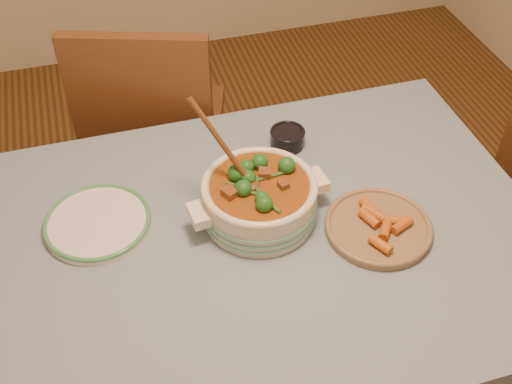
# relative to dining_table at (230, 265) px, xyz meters

# --- Properties ---
(dining_table) EXTENTS (1.68, 1.08, 0.76)m
(dining_table) POSITION_rel_dining_table_xyz_m (0.00, 0.00, 0.00)
(dining_table) COLOR brown
(dining_table) RESTS_ON floor
(stew_casserole) EXTENTS (0.39, 0.33, 0.36)m
(stew_casserole) POSITION_rel_dining_table_xyz_m (0.10, 0.07, 0.17)
(stew_casserole) COLOR beige
(stew_casserole) RESTS_ON dining_table
(white_plate) EXTENTS (0.33, 0.33, 0.02)m
(white_plate) POSITION_rel_dining_table_xyz_m (-0.32, 0.16, 0.10)
(white_plate) COLOR silver
(white_plate) RESTS_ON dining_table
(condiment_bowl) EXTENTS (0.12, 0.12, 0.06)m
(condiment_bowl) POSITION_rel_dining_table_xyz_m (0.27, 0.33, 0.12)
(condiment_bowl) COLOR black
(condiment_bowl) RESTS_ON dining_table
(fried_plate) EXTENTS (0.33, 0.33, 0.05)m
(fried_plate) POSITION_rel_dining_table_xyz_m (0.39, -0.07, 0.11)
(fried_plate) COLOR #9D7957
(fried_plate) RESTS_ON dining_table
(chair_far) EXTENTS (0.59, 0.59, 1.01)m
(chair_far) POSITION_rel_dining_table_xyz_m (-0.09, 0.79, -0.09)
(chair_far) COLOR brown
(chair_far) RESTS_ON floor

